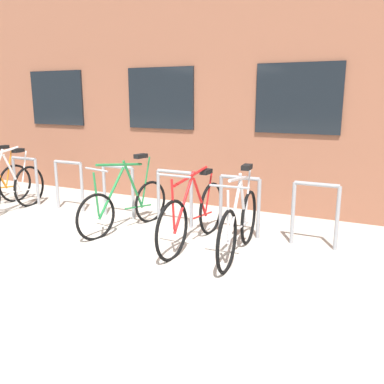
{
  "coord_description": "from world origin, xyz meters",
  "views": [
    {
      "loc": [
        3.73,
        -3.23,
        1.87
      ],
      "look_at": [
        1.39,
        1.6,
        0.62
      ],
      "focal_mm": 38.43,
      "sensor_mm": 36.0,
      "label": 1
    }
  ],
  "objects_px": {
    "bicycle_white": "(7,189)",
    "bicycle_green": "(125,204)",
    "bicycle_red": "(194,215)",
    "bicycle_silver": "(239,224)"
  },
  "relations": [
    {
      "from": "bicycle_white",
      "to": "bicycle_green",
      "type": "xyz_separation_m",
      "value": [
        2.23,
        0.13,
        -0.03
      ]
    },
    {
      "from": "bicycle_white",
      "to": "bicycle_red",
      "type": "distance_m",
      "value": 3.37
    },
    {
      "from": "bicycle_silver",
      "to": "bicycle_green",
      "type": "relative_size",
      "value": 1.02
    },
    {
      "from": "bicycle_green",
      "to": "bicycle_red",
      "type": "bearing_deg",
      "value": -6.62
    },
    {
      "from": "bicycle_red",
      "to": "bicycle_silver",
      "type": "bearing_deg",
      "value": -8.46
    },
    {
      "from": "bicycle_silver",
      "to": "bicycle_white",
      "type": "xyz_separation_m",
      "value": [
        -4.02,
        0.1,
        0.01
      ]
    },
    {
      "from": "bicycle_silver",
      "to": "bicycle_green",
      "type": "distance_m",
      "value": 1.81
    },
    {
      "from": "bicycle_silver",
      "to": "bicycle_red",
      "type": "height_order",
      "value": "bicycle_silver"
    },
    {
      "from": "bicycle_green",
      "to": "bicycle_red",
      "type": "xyz_separation_m",
      "value": [
        1.15,
        -0.13,
        0.02
      ]
    },
    {
      "from": "bicycle_white",
      "to": "bicycle_red",
      "type": "bearing_deg",
      "value": -0.02
    }
  ]
}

